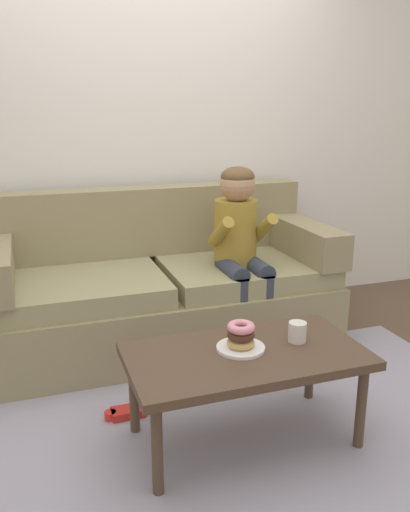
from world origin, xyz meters
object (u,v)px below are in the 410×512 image
donut (241,343)px  mug (297,332)px  coffee_table (246,361)px  person_child (240,240)px  couch (161,289)px  toy_controller (128,413)px

donut → mug: mug is taller
coffee_table → donut: (-0.01, 0.03, 0.08)m
person_child → coffee_table: bearing=-111.1°
couch → person_child: bearing=-24.9°
coffee_table → toy_controller: (-0.46, 0.34, -0.36)m
donut → toy_controller: bearing=144.6°
couch → person_child: 0.59m
toy_controller → couch: bearing=81.4°
person_child → toy_controller: size_ratio=4.87×
mug → couch: bearing=106.6°
coffee_table → person_child: size_ratio=0.92×
coffee_table → person_child: person_child is taller
couch → donut: bearing=-86.5°
person_child → donut: (-0.38, -0.91, -0.20)m
couch → mug: (0.34, -1.13, 0.14)m
coffee_table → toy_controller: size_ratio=4.50×
couch → toy_controller: size_ratio=9.24×
person_child → toy_controller: bearing=-143.9°
donut → toy_controller: donut is taller
mug → toy_controller: mug is taller
couch → toy_controller: couch is taller
person_child → mug: bearing=-96.7°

